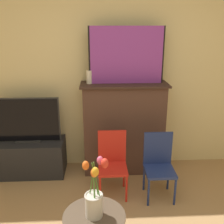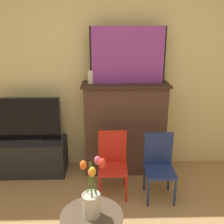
% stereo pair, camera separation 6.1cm
% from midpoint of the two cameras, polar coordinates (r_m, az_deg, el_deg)
% --- Properties ---
extents(wall_back, '(8.00, 0.06, 2.70)m').
position_cam_midpoint_polar(wall_back, '(3.41, 0.53, 9.71)').
color(wall_back, beige).
rests_on(wall_back, ground).
extents(fireplace_mantel, '(1.08, 0.41, 1.19)m').
position_cam_midpoint_polar(fireplace_mantel, '(3.40, 3.31, -3.31)').
color(fireplace_mantel, '#4C3328').
rests_on(fireplace_mantel, ground).
extents(painting, '(0.90, 0.03, 0.67)m').
position_cam_midpoint_polar(painting, '(3.19, 4.01, 12.20)').
color(painting, black).
rests_on(painting, fireplace_mantel).
extents(mantel_candle, '(0.07, 0.07, 0.16)m').
position_cam_midpoint_polar(mantel_candle, '(3.21, -4.17, 7.60)').
color(mantel_candle, silver).
rests_on(mantel_candle, fireplace_mantel).
extents(tv_stand, '(0.88, 0.42, 0.45)m').
position_cam_midpoint_polar(tv_stand, '(3.63, -16.56, -9.23)').
color(tv_stand, '#232326').
rests_on(tv_stand, ground).
extents(tv_monitor, '(0.83, 0.12, 0.57)m').
position_cam_midpoint_polar(tv_monitor, '(3.44, -17.29, -1.67)').
color(tv_monitor, '#2D2D2D').
rests_on(tv_monitor, tv_stand).
extents(chair_red, '(0.32, 0.32, 0.73)m').
position_cam_midpoint_polar(chair_red, '(3.02, 0.73, -10.42)').
color(chair_red, red).
rests_on(chair_red, ground).
extents(chair_blue, '(0.32, 0.32, 0.73)m').
position_cam_midpoint_polar(chair_blue, '(3.02, 10.80, -10.83)').
color(chair_blue, navy).
rests_on(chair_blue, ground).
extents(vase_tulips, '(0.20, 0.17, 0.51)m').
position_cam_midpoint_polar(vase_tulips, '(2.13, -3.55, -17.91)').
color(vase_tulips, beige).
rests_on(vase_tulips, side_table).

